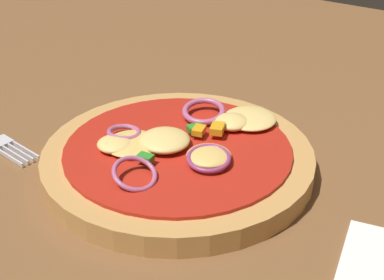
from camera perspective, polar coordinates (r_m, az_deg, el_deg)
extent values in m
cube|color=brown|center=(0.52, -0.76, -3.91)|extent=(1.13, 1.08, 0.03)
cylinder|color=tan|center=(0.50, -1.26, -2.03)|extent=(0.23, 0.23, 0.02)
cylinder|color=red|center=(0.49, -1.27, -0.95)|extent=(0.19, 0.19, 0.00)
ellipsoid|color=#EFCC72|center=(0.49, -2.71, 0.00)|extent=(0.04, 0.04, 0.01)
ellipsoid|color=#EFCC72|center=(0.49, -7.58, -0.37)|extent=(0.03, 0.03, 0.01)
ellipsoid|color=#EFCC72|center=(0.53, 5.70, 2.13)|extent=(0.05, 0.05, 0.01)
ellipsoid|color=#EFCC72|center=(0.52, 3.94, 1.81)|extent=(0.03, 0.03, 0.01)
ellipsoid|color=#E5BC60|center=(0.49, -5.87, -0.35)|extent=(0.05, 0.05, 0.01)
ellipsoid|color=#E5BC60|center=(0.47, 1.67, -1.54)|extent=(0.04, 0.04, 0.01)
torus|color=#B25984|center=(0.45, -5.80, -3.26)|extent=(0.04, 0.04, 0.02)
torus|color=#B25984|center=(0.54, 1.17, 2.86)|extent=(0.05, 0.05, 0.01)
torus|color=#93386B|center=(0.46, 1.65, -1.80)|extent=(0.05, 0.05, 0.01)
torus|color=#B25984|center=(0.50, -6.70, 0.74)|extent=(0.04, 0.04, 0.01)
cube|color=orange|center=(0.50, 2.52, 1.14)|extent=(0.02, 0.02, 0.01)
cube|color=orange|center=(0.50, 0.69, 0.96)|extent=(0.01, 0.02, 0.01)
cube|color=#2D8C28|center=(0.51, -0.12, 1.31)|extent=(0.01, 0.02, 0.01)
cube|color=#2D8C28|center=(0.47, -4.60, -1.74)|extent=(0.01, 0.01, 0.00)
cube|color=silver|center=(0.56, -18.34, -0.30)|extent=(0.02, 0.02, 0.01)
cube|color=silver|center=(0.54, -17.48, -1.67)|extent=(0.04, 0.01, 0.00)
cube|color=silver|center=(0.54, -16.98, -1.44)|extent=(0.04, 0.01, 0.00)
cube|color=silver|center=(0.54, -16.49, -1.21)|extent=(0.04, 0.01, 0.00)
cube|color=silver|center=(0.54, -16.01, -0.99)|extent=(0.04, 0.01, 0.00)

